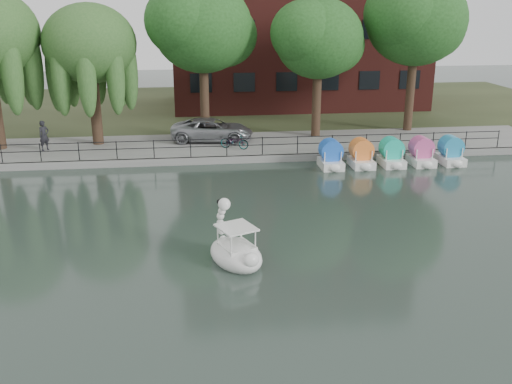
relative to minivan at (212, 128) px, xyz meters
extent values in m
plane|color=#3E4F48|center=(0.63, -16.87, -1.19)|extent=(120.00, 120.00, 0.00)
cube|color=gray|center=(0.63, -0.87, -0.99)|extent=(40.00, 6.00, 0.40)
cube|color=gray|center=(0.63, -3.82, -0.99)|extent=(40.00, 0.25, 0.40)
cube|color=#47512D|center=(0.63, 13.13, -1.01)|extent=(60.00, 22.00, 0.36)
cylinder|color=black|center=(0.63, -3.62, 0.16)|extent=(32.00, 0.04, 0.04)
cylinder|color=black|center=(0.63, -3.62, -0.24)|extent=(32.00, 0.04, 0.04)
cylinder|color=black|center=(0.63, -3.62, -0.29)|extent=(0.05, 0.05, 1.00)
cylinder|color=#473323|center=(-6.87, 0.13, 1.11)|extent=(0.60, 0.60, 3.80)
ellipsoid|color=#487435|center=(-6.87, 0.13, 5.10)|extent=(5.32, 5.32, 4.52)
cylinder|color=#473323|center=(-0.37, 1.13, 1.46)|extent=(0.60, 0.60, 4.50)
ellipsoid|color=#2F712B|center=(-0.37, 1.13, 5.91)|extent=(6.00, 6.00, 5.10)
cylinder|color=#473323|center=(6.63, 0.63, 1.23)|extent=(0.60, 0.60, 4.05)
ellipsoid|color=#2F712B|center=(6.63, 0.63, 5.24)|extent=(5.40, 5.40, 4.59)
cylinder|color=#473323|center=(13.13, 1.63, 1.57)|extent=(0.60, 0.60, 4.72)
ellipsoid|color=#2F712B|center=(13.13, 1.63, 6.24)|extent=(6.30, 6.30, 5.36)
imported|color=gray|center=(0.00, 0.00, 0.00)|extent=(3.32, 5.99, 1.59)
imported|color=gray|center=(1.19, -2.12, -0.29)|extent=(1.27, 1.81, 1.00)
imported|color=black|center=(-9.68, -1.15, 0.20)|extent=(0.85, 0.84, 1.98)
ellipsoid|color=white|center=(-0.02, -16.53, -0.92)|extent=(2.39, 2.88, 0.55)
cube|color=white|center=(0.02, -16.61, -0.64)|extent=(1.35, 1.40, 0.27)
cube|color=white|center=(0.00, -16.57, 0.12)|extent=(1.53, 1.58, 0.05)
ellipsoid|color=white|center=(0.39, -17.50, -0.69)|extent=(0.71, 0.64, 0.51)
sphere|color=white|center=(-0.34, -15.77, 0.68)|extent=(0.44, 0.44, 0.44)
cone|color=black|center=(-0.45, -15.50, 0.65)|extent=(0.26, 0.29, 0.18)
cylinder|color=yellow|center=(-0.40, -15.62, 0.66)|extent=(0.25, 0.18, 0.24)
cube|color=white|center=(6.13, -5.40, -0.97)|extent=(1.15, 1.70, 0.44)
cylinder|color=blue|center=(6.13, -5.30, -0.24)|extent=(0.90, 1.20, 0.90)
cube|color=white|center=(7.83, -5.40, -0.97)|extent=(1.15, 1.70, 0.44)
cylinder|color=orange|center=(7.83, -5.30, -0.24)|extent=(0.90, 1.20, 0.90)
cube|color=white|center=(9.53, -5.40, -0.97)|extent=(1.15, 1.70, 0.44)
cylinder|color=#1DC5A5|center=(9.53, -5.30, -0.24)|extent=(0.90, 1.20, 0.90)
cube|color=white|center=(11.23, -5.40, -0.97)|extent=(1.15, 1.70, 0.44)
cylinder|color=#D55197|center=(11.23, -5.30, -0.24)|extent=(0.90, 1.20, 0.90)
cube|color=white|center=(12.93, -5.40, -0.97)|extent=(1.15, 1.70, 0.44)
cylinder|color=#288EC0|center=(12.93, -5.30, -0.24)|extent=(0.90, 1.20, 0.90)
camera|label=1|loc=(-1.52, -34.39, 7.37)|focal=40.00mm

